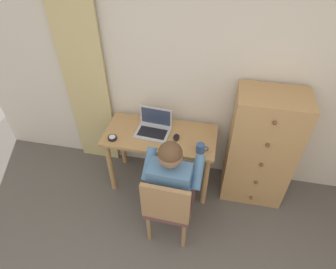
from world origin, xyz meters
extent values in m
cube|color=beige|center=(0.00, 2.20, 1.25)|extent=(4.80, 0.05, 2.50)
cube|color=#CCB77A|center=(-1.14, 2.13, 1.09)|extent=(0.47, 0.03, 2.18)
cube|color=tan|center=(-0.28, 1.86, 0.72)|extent=(1.14, 0.53, 0.03)
cylinder|color=tan|center=(-0.80, 1.65, 0.35)|extent=(0.06, 0.06, 0.70)
cylinder|color=tan|center=(0.23, 1.65, 0.35)|extent=(0.06, 0.06, 0.70)
cylinder|color=tan|center=(-0.80, 2.07, 0.35)|extent=(0.06, 0.06, 0.70)
cylinder|color=tan|center=(0.23, 2.07, 0.35)|extent=(0.06, 0.06, 0.70)
cube|color=tan|center=(0.74, 1.93, 0.65)|extent=(0.64, 0.41, 1.30)
sphere|color=brown|center=(0.74, 1.71, 0.13)|extent=(0.04, 0.04, 0.04)
sphere|color=brown|center=(0.74, 1.71, 0.39)|extent=(0.04, 0.04, 0.04)
sphere|color=brown|center=(0.74, 1.71, 0.65)|extent=(0.04, 0.04, 0.04)
sphere|color=brown|center=(0.74, 1.71, 0.91)|extent=(0.04, 0.04, 0.04)
sphere|color=brown|center=(0.74, 1.71, 1.17)|extent=(0.04, 0.04, 0.04)
cube|color=brown|center=(-0.07, 1.27, 0.43)|extent=(0.43, 0.42, 0.05)
cube|color=#9E754C|center=(-0.07, 1.09, 0.66)|extent=(0.42, 0.06, 0.42)
cylinder|color=#9E754C|center=(0.11, 1.42, 0.20)|extent=(0.04, 0.04, 0.40)
cylinder|color=#9E754C|center=(-0.23, 1.44, 0.20)|extent=(0.04, 0.04, 0.40)
cylinder|color=#9E754C|center=(0.10, 1.10, 0.20)|extent=(0.04, 0.04, 0.40)
cylinder|color=#9E754C|center=(-0.24, 1.12, 0.20)|extent=(0.04, 0.04, 0.40)
cylinder|color=#33384C|center=(0.03, 1.49, 0.47)|extent=(0.15, 0.40, 0.14)
cylinder|color=#33384C|center=(-0.15, 1.49, 0.47)|extent=(0.15, 0.40, 0.14)
cylinder|color=#33384C|center=(0.04, 1.69, 0.24)|extent=(0.11, 0.11, 0.47)
cylinder|color=#33384C|center=(-0.14, 1.69, 0.24)|extent=(0.11, 0.11, 0.47)
cube|color=teal|center=(-0.07, 1.26, 0.70)|extent=(0.37, 0.21, 0.46)
cylinder|color=teal|center=(0.16, 1.38, 0.79)|extent=(0.10, 0.30, 0.25)
cylinder|color=teal|center=(-0.28, 1.40, 0.79)|extent=(0.10, 0.30, 0.25)
cylinder|color=#846047|center=(0.16, 1.58, 0.68)|extent=(0.08, 0.27, 0.11)
cylinder|color=#846047|center=(-0.28, 1.60, 0.68)|extent=(0.08, 0.27, 0.11)
sphere|color=#846047|center=(-0.07, 1.27, 1.06)|extent=(0.20, 0.20, 0.20)
sphere|color=#513823|center=(-0.07, 1.27, 1.09)|extent=(0.20, 0.20, 0.20)
cube|color=#B7BABF|center=(-0.36, 1.86, 0.75)|extent=(0.36, 0.27, 0.02)
cube|color=black|center=(-0.36, 1.85, 0.76)|extent=(0.30, 0.18, 0.00)
cube|color=#B7BABF|center=(-0.35, 1.98, 0.87)|extent=(0.34, 0.04, 0.22)
cube|color=#2D3851|center=(-0.35, 1.98, 0.87)|extent=(0.31, 0.03, 0.18)
ellipsoid|color=black|center=(-0.11, 1.83, 0.76)|extent=(0.06, 0.10, 0.03)
cylinder|color=black|center=(-0.74, 1.70, 0.75)|extent=(0.09, 0.09, 0.03)
cylinder|color=silver|center=(-0.74, 1.70, 0.77)|extent=(0.06, 0.06, 0.00)
cylinder|color=#33518C|center=(0.14, 1.69, 0.79)|extent=(0.08, 0.08, 0.09)
torus|color=#33518C|center=(0.20, 1.69, 0.79)|extent=(0.06, 0.01, 0.06)
camera|label=1|loc=(0.22, -0.29, 2.71)|focal=30.93mm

